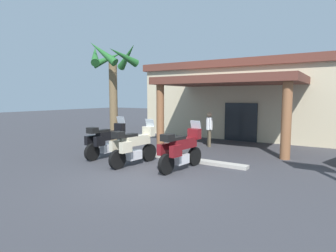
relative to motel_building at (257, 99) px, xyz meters
name	(u,v)px	position (x,y,z in m)	size (l,w,h in m)	color
ground_plane	(143,179)	(0.05, -11.87, -2.30)	(80.00, 80.00, 0.00)	#38383D
motel_building	(257,99)	(0.00, 0.00, 0.00)	(13.38, 10.94, 4.53)	beige
motorcycle_black	(106,140)	(-3.06, -10.31, -1.60)	(0.71, 2.21, 1.61)	black
motorcycle_cream	(133,146)	(-1.30, -10.70, -1.60)	(0.76, 2.21, 1.61)	black
motorcycle_maroon	(181,149)	(0.46, -10.35, -1.60)	(0.77, 2.21, 1.61)	black
pedestrian	(209,127)	(-0.63, -5.79, -1.32)	(0.36, 0.43, 1.69)	brown
palm_tree_roadside	(112,74)	(-3.99, -8.94, 1.17)	(2.26, 2.33, 4.92)	brown
curb_strip	(160,156)	(-1.30, -9.08, -2.24)	(7.27, 0.36, 0.12)	#ADA89E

